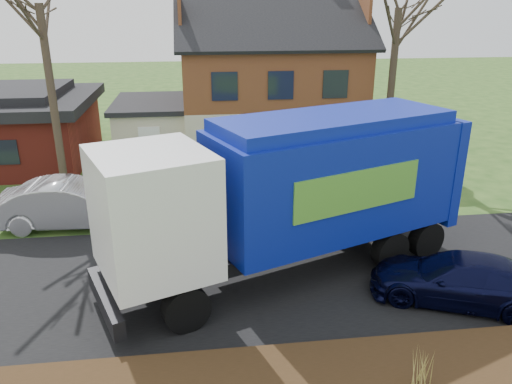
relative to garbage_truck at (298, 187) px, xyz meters
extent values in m
plane|color=#254717|center=(-0.80, -0.23, -2.67)|extent=(120.00, 120.00, 0.00)
cube|color=black|center=(-0.80, -0.23, -2.66)|extent=(80.00, 7.00, 0.02)
cube|color=beige|center=(1.20, 13.77, -1.32)|extent=(9.00, 7.50, 2.70)
cube|color=#5A2A19|center=(1.20, 13.77, 1.43)|extent=(9.00, 7.50, 2.80)
cube|color=beige|center=(-5.00, 13.27, -1.37)|extent=(3.50, 5.50, 2.60)
cube|color=black|center=(-5.00, 13.27, 0.05)|extent=(3.90, 5.90, 0.24)
cylinder|color=black|center=(-3.25, -2.55, -2.08)|extent=(1.25, 0.80, 1.19)
cylinder|color=black|center=(-4.12, -0.31, -2.08)|extent=(1.25, 0.80, 1.19)
cylinder|color=black|center=(2.83, -0.19, -2.08)|extent=(1.25, 0.80, 1.19)
cylinder|color=black|center=(1.96, 2.05, -2.08)|extent=(1.25, 0.80, 1.19)
cylinder|color=black|center=(4.22, 0.35, -2.08)|extent=(1.25, 0.80, 1.19)
cylinder|color=black|center=(3.35, 2.59, -2.08)|extent=(1.25, 0.80, 1.19)
cube|color=black|center=(0.05, 0.02, -1.70)|extent=(9.67, 4.84, 0.40)
cube|color=white|center=(-3.95, -1.53, 0.07)|extent=(3.49, 3.62, 3.09)
cube|color=black|center=(-5.12, -1.99, 0.25)|extent=(1.00, 2.38, 1.03)
cube|color=black|center=(-5.23, -2.03, -2.04)|extent=(1.30, 2.77, 0.51)
cube|color=#0C1D91|center=(1.06, 0.41, 0.07)|extent=(7.75, 5.28, 3.09)
cube|color=#0C1D91|center=(1.06, 0.41, 1.79)|extent=(7.31, 4.83, 0.34)
cube|color=#0C1D91|center=(4.53, 1.76, -0.04)|extent=(1.43, 2.86, 3.32)
cube|color=#4F9631|center=(1.43, -1.00, 0.19)|extent=(3.86, 1.53, 1.14)
cube|color=#4F9631|center=(0.38, 1.71, 0.19)|extent=(3.86, 1.53, 1.14)
imported|color=#B8BAC0|center=(-7.32, 4.18, -1.82)|extent=(5.21, 1.97, 1.70)
imported|color=black|center=(3.97, -2.17, -2.00)|extent=(4.95, 3.55, 1.33)
cylinder|color=#3E3125|center=(-8.40, 7.69, 1.11)|extent=(0.31, 0.31, 7.57)
cylinder|color=#392E22|center=(6.32, 9.44, 1.02)|extent=(0.34, 0.34, 7.38)
cylinder|color=#403826|center=(1.62, 21.88, 1.61)|extent=(0.33, 0.33, 8.56)
cone|color=#9A8A43|center=(1.45, -5.44, -1.94)|extent=(0.04, 0.04, 0.86)
cone|color=#9A8A43|center=(1.31, -5.44, -1.94)|extent=(0.04, 0.04, 0.86)
cone|color=#9A8A43|center=(1.58, -5.44, -1.94)|extent=(0.04, 0.04, 0.86)
cone|color=#9A8A43|center=(1.45, -5.33, -1.94)|extent=(0.04, 0.04, 0.86)
cone|color=#9A8A43|center=(1.45, -5.55, -1.94)|extent=(0.04, 0.04, 0.86)
camera|label=1|loc=(-2.85, -13.00, 4.85)|focal=35.00mm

